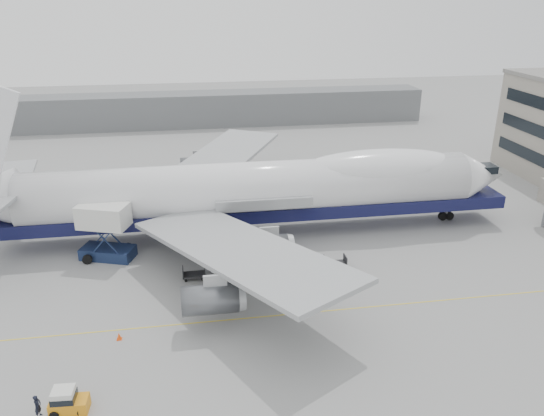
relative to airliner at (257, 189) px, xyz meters
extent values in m
plane|color=gray|center=(-0.64, -12.00, -5.62)|extent=(260.00, 260.00, 0.00)
cube|color=gold|center=(-0.64, -18.00, -5.62)|extent=(60.00, 0.15, 0.01)
cube|color=slate|center=(-10.64, 58.00, -2.12)|extent=(110.00, 8.00, 7.00)
cylinder|color=white|center=(-0.64, 0.00, 0.08)|extent=(52.00, 6.40, 6.40)
cube|color=#0F1138|center=(0.36, 0.00, -2.48)|extent=(60.00, 5.76, 1.50)
cone|color=white|center=(28.36, 0.00, 0.08)|extent=(6.00, 6.40, 6.40)
ellipsoid|color=white|center=(14.96, 0.00, 1.84)|extent=(20.67, 5.78, 4.56)
cube|color=#9EA0A3|center=(-3.64, -14.28, -0.52)|extent=(20.35, 26.74, 2.26)
cube|color=#9EA0A3|center=(-3.64, 14.28, -0.52)|extent=(20.35, 26.74, 2.26)
cylinder|color=#595B60|center=(-6.64, 19.00, -2.72)|extent=(4.80, 2.60, 2.60)
cylinder|color=#595B60|center=(-0.64, 10.00, -2.72)|extent=(4.80, 2.60, 2.60)
cylinder|color=#595B60|center=(-0.64, -10.00, -2.72)|extent=(4.80, 2.60, 2.60)
cylinder|color=#595B60|center=(-6.64, -19.00, -2.72)|extent=(4.80, 2.60, 2.60)
cylinder|color=slate|center=(24.36, 0.00, -4.37)|extent=(0.36, 0.36, 2.50)
cylinder|color=black|center=(24.36, 0.00, -5.07)|extent=(1.10, 0.45, 1.10)
cylinder|color=slate|center=(-3.64, -3.00, -4.37)|extent=(0.36, 0.36, 2.50)
cylinder|color=black|center=(-3.64, -3.00, -5.07)|extent=(1.10, 0.45, 1.10)
cylinder|color=slate|center=(-3.64, 3.00, -4.37)|extent=(0.36, 0.36, 2.50)
cylinder|color=black|center=(-3.64, 3.00, -5.07)|extent=(1.10, 0.45, 1.10)
cube|color=#172446|center=(-17.11, -3.89, -5.00)|extent=(6.25, 4.43, 1.25)
cube|color=silver|center=(-17.11, -3.89, -0.62)|extent=(5.90, 4.50, 2.49)
cube|color=#172446|center=(-17.11, -5.13, -2.82)|extent=(3.85, 1.44, 4.46)
cube|color=#172446|center=(-17.11, -2.64, -2.82)|extent=(3.85, 1.44, 4.46)
cube|color=slate|center=(-17.11, -2.07, -0.62)|extent=(3.02, 2.18, 0.15)
cylinder|color=black|center=(-19.15, -5.02, -5.11)|extent=(1.02, 0.40, 1.02)
cylinder|color=black|center=(-19.15, -2.75, -5.11)|extent=(1.02, 0.40, 1.02)
cylinder|color=black|center=(-15.07, -5.02, -5.11)|extent=(1.02, 0.40, 1.02)
cylinder|color=black|center=(-15.07, -2.75, -5.11)|extent=(1.02, 0.40, 1.02)
cube|color=orange|center=(-16.91, -27.31, -5.12)|extent=(2.66, 1.54, 1.01)
cube|color=silver|center=(-17.19, -27.30, -4.20)|extent=(1.55, 1.38, 0.92)
cube|color=black|center=(-17.19, -27.30, -4.38)|extent=(1.65, 1.48, 0.46)
cylinder|color=black|center=(-17.83, -27.91, -5.30)|extent=(0.64, 0.28, 0.64)
cylinder|color=black|center=(-17.83, -26.72, -5.30)|extent=(0.64, 0.28, 0.64)
cylinder|color=black|center=(-15.99, -27.91, -5.30)|extent=(0.64, 0.28, 0.64)
cylinder|color=black|center=(-15.99, -26.72, -5.30)|extent=(0.64, 0.28, 0.64)
imported|color=black|center=(-18.91, -27.51, -4.74)|extent=(0.56, 0.73, 1.77)
cone|color=#FF4A0D|center=(-14.40, -19.36, -5.30)|extent=(0.41, 0.41, 0.64)
cube|color=#FF4A0D|center=(-14.40, -19.36, -5.61)|extent=(0.44, 0.44, 0.03)
cube|color=#2D2D30|center=(-7.90, -10.07, -5.17)|extent=(2.30, 1.35, 0.18)
cube|color=#2D2D30|center=(-9.00, -10.07, -4.77)|extent=(0.08, 1.35, 0.90)
cube|color=#2D2D30|center=(-6.80, -10.07, -4.77)|extent=(0.08, 1.35, 0.90)
cylinder|color=black|center=(-8.75, -10.62, -5.47)|extent=(0.30, 0.12, 0.30)
cylinder|color=black|center=(-8.75, -9.52, -5.47)|extent=(0.30, 0.12, 0.30)
cylinder|color=black|center=(-7.05, -10.62, -5.47)|extent=(0.30, 0.12, 0.30)
cylinder|color=black|center=(-7.05, -9.52, -5.47)|extent=(0.30, 0.12, 0.30)
cube|color=#2D2D30|center=(-4.20, -10.07, -5.17)|extent=(2.30, 1.35, 0.18)
cube|color=#2D2D30|center=(-5.30, -10.07, -4.77)|extent=(0.08, 1.35, 0.90)
cube|color=#2D2D30|center=(-3.10, -10.07, -4.77)|extent=(0.08, 1.35, 0.90)
cylinder|color=black|center=(-5.05, -10.62, -5.47)|extent=(0.30, 0.12, 0.30)
cylinder|color=black|center=(-5.05, -9.52, -5.47)|extent=(0.30, 0.12, 0.30)
cylinder|color=black|center=(-3.35, -10.62, -5.47)|extent=(0.30, 0.12, 0.30)
cylinder|color=black|center=(-3.35, -9.52, -5.47)|extent=(0.30, 0.12, 0.30)
cube|color=#2D2D30|center=(-0.49, -10.07, -5.17)|extent=(2.30, 1.35, 0.18)
cube|color=#2D2D30|center=(-1.59, -10.07, -4.77)|extent=(0.08, 1.35, 0.90)
cube|color=#2D2D30|center=(0.61, -10.07, -4.77)|extent=(0.08, 1.35, 0.90)
cylinder|color=black|center=(-1.34, -10.62, -5.47)|extent=(0.30, 0.12, 0.30)
cylinder|color=black|center=(-1.34, -9.52, -5.47)|extent=(0.30, 0.12, 0.30)
cylinder|color=black|center=(0.36, -10.62, -5.47)|extent=(0.30, 0.12, 0.30)
cylinder|color=black|center=(0.36, -9.52, -5.47)|extent=(0.30, 0.12, 0.30)
cube|color=#2D2D30|center=(3.21, -10.07, -5.17)|extent=(2.30, 1.35, 0.18)
cube|color=#2D2D30|center=(2.11, -10.07, -4.77)|extent=(0.08, 1.35, 0.90)
cube|color=#2D2D30|center=(4.31, -10.07, -4.77)|extent=(0.08, 1.35, 0.90)
cylinder|color=black|center=(2.36, -10.62, -5.47)|extent=(0.30, 0.12, 0.30)
cylinder|color=black|center=(2.36, -9.52, -5.47)|extent=(0.30, 0.12, 0.30)
cylinder|color=black|center=(4.06, -10.62, -5.47)|extent=(0.30, 0.12, 0.30)
cylinder|color=black|center=(4.06, -9.52, -5.47)|extent=(0.30, 0.12, 0.30)
cube|color=#2D2D30|center=(6.91, -10.07, -5.17)|extent=(2.30, 1.35, 0.18)
cube|color=#2D2D30|center=(5.81, -10.07, -4.77)|extent=(0.08, 1.35, 0.90)
cube|color=#2D2D30|center=(8.01, -10.07, -4.77)|extent=(0.08, 1.35, 0.90)
cylinder|color=black|center=(6.06, -10.62, -5.47)|extent=(0.30, 0.12, 0.30)
cylinder|color=black|center=(6.06, -9.52, -5.47)|extent=(0.30, 0.12, 0.30)
cylinder|color=black|center=(7.76, -10.62, -5.47)|extent=(0.30, 0.12, 0.30)
cylinder|color=black|center=(7.76, -9.52, -5.47)|extent=(0.30, 0.12, 0.30)
camera|label=1|loc=(-7.63, -58.07, 21.46)|focal=35.00mm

